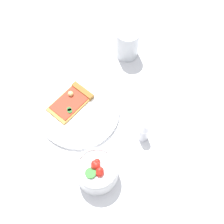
% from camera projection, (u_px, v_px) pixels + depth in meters
% --- Properties ---
extents(ground_plane, '(2.40, 2.40, 0.00)m').
position_uv_depth(ground_plane, '(83.00, 107.00, 1.03)').
color(ground_plane, silver).
rests_on(ground_plane, ground).
extents(plate, '(0.27, 0.27, 0.01)m').
position_uv_depth(plate, '(79.00, 112.00, 1.01)').
color(plate, white).
rests_on(plate, ground_plane).
extents(pizza_slice_main, '(0.17, 0.15, 0.03)m').
position_uv_depth(pizza_slice_main, '(72.00, 101.00, 1.02)').
color(pizza_slice_main, gold).
rests_on(pizza_slice_main, plate).
extents(salad_bowl, '(0.12, 0.12, 0.09)m').
position_uv_depth(salad_bowl, '(97.00, 171.00, 0.88)').
color(salad_bowl, white).
rests_on(salad_bowl, ground_plane).
extents(soda_glass, '(0.08, 0.08, 0.11)m').
position_uv_depth(soda_glass, '(127.00, 44.00, 1.09)').
color(soda_glass, silver).
rests_on(soda_glass, ground_plane).
extents(pepper_shaker, '(0.03, 0.03, 0.07)m').
position_uv_depth(pepper_shaker, '(144.00, 133.00, 0.94)').
color(pepper_shaker, silver).
rests_on(pepper_shaker, ground_plane).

